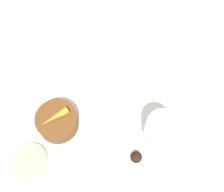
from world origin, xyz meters
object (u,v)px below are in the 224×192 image
object	(u,v)px
coffee_cup	(126,32)
fork	(66,60)
dinner_plate	(52,138)
dessert_cake	(57,122)
wine_glass	(160,128)

from	to	relation	value
coffee_cup	fork	distance (m)	0.15
dinner_plate	fork	distance (m)	0.19
dinner_plate	fork	xyz separation A→B (m)	(-0.19, 0.03, -0.01)
dessert_cake	wine_glass	bearing A→B (deg)	79.86
coffee_cup	wine_glass	distance (m)	0.24
dinner_plate	dessert_cake	bearing A→B (deg)	149.00
coffee_cup	dessert_cake	xyz separation A→B (m)	(0.20, -0.16, -0.01)
dinner_plate	coffee_cup	size ratio (longest dim) A/B	2.40
wine_glass	fork	distance (m)	0.28
fork	coffee_cup	bearing A→B (deg)	105.63
wine_glass	dessert_cake	bearing A→B (deg)	-100.14
coffee_cup	wine_glass	world-z (taller)	wine_glass
dinner_plate	fork	bearing A→B (deg)	171.17
dinner_plate	coffee_cup	bearing A→B (deg)	142.73
dinner_plate	fork	size ratio (longest dim) A/B	1.58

